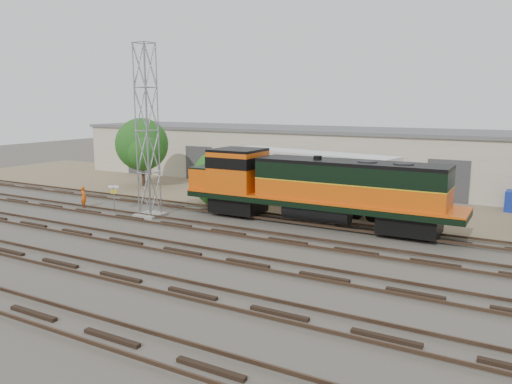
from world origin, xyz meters
The scene contains 11 objects.
ground centered at (0.00, 0.00, 0.00)m, with size 140.00×140.00×0.00m, color #47423A.
dirt_strip centered at (0.00, 15.00, 0.01)m, with size 80.00×16.00×0.02m, color #726047.
tracks centered at (0.00, -3.00, 0.08)m, with size 80.00×20.40×0.28m.
warehouse centered at (0.04, 22.98, 2.65)m, with size 58.40×10.40×5.30m.
locomotive centered at (3.55, 6.00, 2.50)m, with size 18.28×3.21×4.39m.
signal_tower centered at (-7.20, 2.73, 5.68)m, with size 1.72×1.72×11.67m.
sign_post centered at (-10.52, 2.66, 1.37)m, with size 0.76×0.33×1.95m.
worker centered at (-13.49, 2.50, 0.81)m, with size 0.59×0.39×1.62m, color #D8500C.
semi_trailer centered at (1.45, 10.84, 2.64)m, with size 13.89×5.23×4.19m.
tree_west centered at (-16.00, 11.94, 3.82)m, with size 5.13×4.89×6.39m.
tree_mid centered at (-5.07, 8.66, 1.89)m, with size 4.78×4.55×4.55m.
Camera 1 is at (15.82, -23.16, 7.84)m, focal length 35.00 mm.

